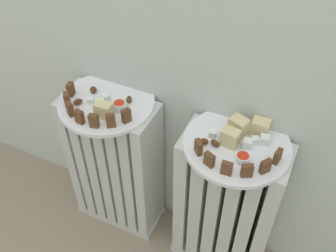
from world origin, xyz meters
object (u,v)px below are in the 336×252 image
Objects in this scene: radiator_right at (225,208)px; plate_left at (107,102)px; jam_bowl_right at (243,158)px; fork at (245,142)px; jam_bowl_left at (119,106)px; radiator_left at (116,166)px; plate_right at (237,145)px.

plate_left is at bearing 180.00° from radiator_right.
jam_bowl_right reaches higher than fork.
jam_bowl_left is 0.37m from jam_bowl_right.
radiator_left is 1.96× the size of plate_right.
jam_bowl_right reaches higher than radiator_right.
plate_right is at bearing 0.00° from radiator_left.
jam_bowl_left is (0.05, -0.02, 0.31)m from radiator_left.
jam_bowl_right is at bearing -6.96° from plate_left.
radiator_left is 0.29m from plate_left.
plate_right is 2.93× the size of fork.
plate_right is (0.40, 0.00, 0.29)m from radiator_left.
jam_bowl_left reaches higher than fork.
radiator_right is 14.98× the size of jam_bowl_left.
radiator_left is 5.73× the size of fork.
plate_right is at bearing 0.00° from plate_left.
plate_right is (0.00, 0.00, 0.29)m from radiator_right.
fork is at bearing 30.27° from plate_right.
radiator_left is 1.96× the size of plate_left.
fork is (0.41, 0.01, 0.29)m from radiator_left.
jam_bowl_left is 0.38× the size of fork.
jam_bowl_right reaches higher than radiator_left.
plate_left is 0.40m from plate_right.
radiator_left is at bearing 0.00° from plate_left.
jam_bowl_left is 1.00× the size of jam_bowl_right.
jam_bowl_left is at bearing -15.98° from plate_left.
plate_left is 7.69× the size of jam_bowl_right.
jam_bowl_left is (-0.34, -0.02, 0.31)m from radiator_right.
jam_bowl_left reaches higher than radiator_right.
jam_bowl_left reaches higher than plate_right.
plate_left and plate_right have the same top height.
plate_right is at bearing 2.62° from jam_bowl_left.
jam_bowl_left reaches higher than jam_bowl_right.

